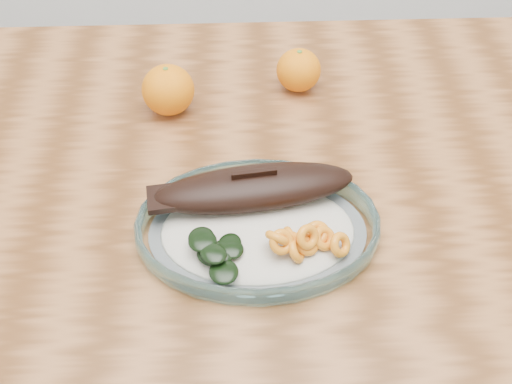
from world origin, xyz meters
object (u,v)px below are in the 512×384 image
dining_table (267,214)px  orange_right (299,70)px  plated_meal (257,224)px  orange_left (168,90)px

dining_table → orange_right: size_ratio=16.57×
plated_meal → dining_table: bearing=80.6°
orange_left → plated_meal: bearing=-63.9°
orange_right → dining_table: bearing=-107.0°
dining_table → orange_right: bearing=73.0°
plated_meal → orange_left: size_ratio=6.96×
plated_meal → orange_right: (0.08, 0.31, 0.02)m
orange_left → orange_right: (0.21, 0.05, -0.00)m
plated_meal → orange_right: size_ratio=7.89×
orange_left → orange_right: size_ratio=1.13×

